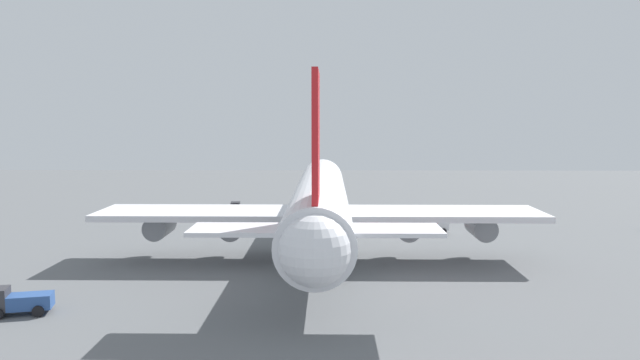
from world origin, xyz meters
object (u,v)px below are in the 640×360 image
at_px(cargo_airplane, 320,203).
at_px(fuel_truck, 18,301).
at_px(cargo_loader, 244,209).
at_px(maintenance_van, 434,224).
at_px(safety_cone_nose, 320,216).

bearing_deg(cargo_airplane, fuel_truck, 131.65).
bearing_deg(cargo_loader, maintenance_van, -116.94).
bearing_deg(safety_cone_nose, cargo_airplane, -179.12).
relative_size(fuel_truck, safety_cone_nose, 7.42).
bearing_deg(cargo_airplane, maintenance_van, -48.24).
xyz_separation_m(cargo_airplane, maintenance_van, (14.72, -16.49, -5.27)).
distance_m(fuel_truck, maintenance_van, 56.01).
bearing_deg(fuel_truck, cargo_loader, -12.66).
relative_size(cargo_loader, maintenance_van, 1.10).
height_order(fuel_truck, maintenance_van, maintenance_van).
relative_size(cargo_loader, fuel_truck, 0.96).
bearing_deg(safety_cone_nose, cargo_loader, 76.99).
xyz_separation_m(fuel_truck, safety_cone_nose, (49.48, -24.92, -0.82)).
xyz_separation_m(cargo_loader, fuel_truck, (-52.51, 11.80, 0.03)).
relative_size(maintenance_van, safety_cone_nose, 6.46).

